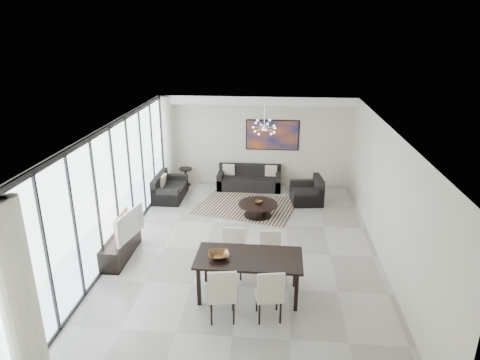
# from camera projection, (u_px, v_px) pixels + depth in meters

# --- Properties ---
(room_shell) EXTENTS (6.00, 9.00, 2.90)m
(room_shell) POSITION_uv_depth(u_px,v_px,m) (267.00, 193.00, 9.31)
(room_shell) COLOR #A8A39B
(room_shell) RESTS_ON ground
(window_wall) EXTENTS (0.37, 8.95, 2.90)m
(window_wall) POSITION_uv_depth(u_px,v_px,m) (119.00, 188.00, 9.58)
(window_wall) COLOR silver
(window_wall) RESTS_ON floor
(soffit) EXTENTS (5.98, 0.40, 0.26)m
(soffit) POSITION_uv_depth(u_px,v_px,m) (257.00, 100.00, 12.92)
(soffit) COLOR white
(soffit) RESTS_ON room_shell
(painting) EXTENTS (1.68, 0.04, 0.98)m
(painting) POSITION_uv_depth(u_px,v_px,m) (272.00, 135.00, 13.42)
(painting) COLOR #B64F19
(painting) RESTS_ON room_shell
(chandelier) EXTENTS (0.66, 0.66, 0.71)m
(chandelier) POSITION_uv_depth(u_px,v_px,m) (264.00, 127.00, 11.36)
(chandelier) COLOR silver
(chandelier) RESTS_ON room_shell
(rug) EXTENTS (3.09, 2.65, 0.01)m
(rug) POSITION_uv_depth(u_px,v_px,m) (247.00, 206.00, 12.28)
(rug) COLOR black
(rug) RESTS_ON floor
(coffee_table) EXTENTS (1.06, 1.06, 0.37)m
(coffee_table) POSITION_uv_depth(u_px,v_px,m) (258.00, 209.00, 11.59)
(coffee_table) COLOR black
(coffee_table) RESTS_ON floor
(bowl_coffee) EXTENTS (0.23, 0.23, 0.07)m
(bowl_coffee) POSITION_uv_depth(u_px,v_px,m) (258.00, 202.00, 11.52)
(bowl_coffee) COLOR brown
(bowl_coffee) RESTS_ON coffee_table
(sofa_main) EXTENTS (1.99, 0.81, 0.72)m
(sofa_main) POSITION_uv_depth(u_px,v_px,m) (249.00, 181.00, 13.58)
(sofa_main) COLOR black
(sofa_main) RESTS_ON floor
(loveseat) EXTENTS (0.80, 1.43, 0.71)m
(loveseat) POSITION_uv_depth(u_px,v_px,m) (169.00, 190.00, 12.82)
(loveseat) COLOR black
(loveseat) RESTS_ON floor
(armchair) EXTENTS (0.97, 1.01, 0.77)m
(armchair) POSITION_uv_depth(u_px,v_px,m) (308.00, 194.00, 12.48)
(armchair) COLOR black
(armchair) RESTS_ON floor
(side_table) EXTENTS (0.42, 0.42, 0.58)m
(side_table) POSITION_uv_depth(u_px,v_px,m) (186.00, 174.00, 13.78)
(side_table) COLOR black
(side_table) RESTS_ON floor
(tv_console) EXTENTS (0.44, 1.56, 0.49)m
(tv_console) POSITION_uv_depth(u_px,v_px,m) (121.00, 247.00, 9.54)
(tv_console) COLOR black
(tv_console) RESTS_ON floor
(television) EXTENTS (0.34, 1.10, 0.63)m
(television) POSITION_uv_depth(u_px,v_px,m) (126.00, 224.00, 9.34)
(television) COLOR gray
(television) RESTS_ON tv_console
(dining_table) EXTENTS (2.00, 1.02, 0.83)m
(dining_table) POSITION_uv_depth(u_px,v_px,m) (249.00, 261.00, 7.99)
(dining_table) COLOR black
(dining_table) RESTS_ON floor
(dining_chair_sw) EXTENTS (0.56, 0.56, 1.07)m
(dining_chair_sw) POSITION_uv_depth(u_px,v_px,m) (222.00, 292.00, 7.29)
(dining_chair_sw) COLOR beige
(dining_chair_sw) RESTS_ON floor
(dining_chair_se) EXTENTS (0.54, 0.54, 1.02)m
(dining_chair_se) POSITION_uv_depth(u_px,v_px,m) (270.00, 292.00, 7.32)
(dining_chair_se) COLOR beige
(dining_chair_se) RESTS_ON floor
(dining_chair_nw) EXTENTS (0.46, 0.46, 0.99)m
(dining_chair_nw) POSITION_uv_depth(u_px,v_px,m) (233.00, 248.00, 8.79)
(dining_chair_nw) COLOR beige
(dining_chair_nw) RESTS_ON floor
(dining_chair_ne) EXTENTS (0.49, 0.49, 0.95)m
(dining_chair_ne) POSITION_uv_depth(u_px,v_px,m) (271.00, 251.00, 8.75)
(dining_chair_ne) COLOR beige
(dining_chair_ne) RESTS_ON floor
(bowl_dining) EXTENTS (0.46, 0.46, 0.09)m
(bowl_dining) POSITION_uv_depth(u_px,v_px,m) (219.00, 255.00, 7.92)
(bowl_dining) COLOR brown
(bowl_dining) RESTS_ON dining_table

